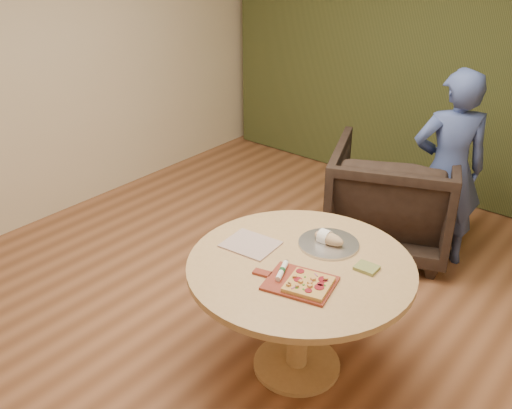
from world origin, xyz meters
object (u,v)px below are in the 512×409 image
object	(u,v)px
cutlery_roll	(282,271)
bread_roll	(328,238)
flatbread_pizza	(309,284)
pedestal_table	(300,284)
person_standing	(448,170)
serving_tray	(329,244)
armchair	(392,193)
pizza_paddle	(298,283)

from	to	relation	value
cutlery_roll	bread_roll	size ratio (longest dim) A/B	0.99
flatbread_pizza	cutlery_roll	world-z (taller)	flatbread_pizza
pedestal_table	person_standing	world-z (taller)	person_standing
pedestal_table	serving_tray	xyz separation A→B (m)	(0.01, 0.26, 0.15)
serving_tray	bread_roll	size ratio (longest dim) A/B	1.84
serving_tray	flatbread_pizza	bearing A→B (deg)	-69.95
cutlery_roll	armchair	distance (m)	1.85
pizza_paddle	person_standing	bearing A→B (deg)	75.41
armchair	person_standing	distance (m)	0.49
serving_tray	cutlery_roll	bearing A→B (deg)	-92.71
serving_tray	armchair	size ratio (longest dim) A/B	0.37
cutlery_roll	bread_roll	xyz separation A→B (m)	(0.01, 0.43, 0.01)
cutlery_roll	armchair	bearing A→B (deg)	75.67
pedestal_table	cutlery_roll	xyz separation A→B (m)	(-0.01, -0.16, 0.17)
flatbread_pizza	armchair	world-z (taller)	armchair
pizza_paddle	serving_tray	size ratio (longest dim) A/B	1.32
armchair	serving_tray	bearing A→B (deg)	78.44
cutlery_roll	serving_tray	bearing A→B (deg)	65.02
pizza_paddle	person_standing	world-z (taller)	person_standing
pedestal_table	serving_tray	world-z (taller)	serving_tray
serving_tray	armchair	xyz separation A→B (m)	(-0.27, 1.38, -0.27)
serving_tray	armchair	distance (m)	1.44
cutlery_roll	person_standing	world-z (taller)	person_standing
pizza_paddle	person_standing	distance (m)	1.88
flatbread_pizza	bread_roll	bearing A→B (deg)	111.06
pizza_paddle	flatbread_pizza	bearing A→B (deg)	-13.67
armchair	person_standing	bearing A→B (deg)	165.87
serving_tray	armchair	world-z (taller)	armchair
person_standing	pedestal_table	bearing A→B (deg)	47.60
pedestal_table	bread_roll	size ratio (longest dim) A/B	6.61
flatbread_pizza	bread_roll	size ratio (longest dim) A/B	1.38
bread_roll	armchair	distance (m)	1.44
cutlery_roll	serving_tray	size ratio (longest dim) A/B	0.54
person_standing	serving_tray	bearing A→B (deg)	47.22
pizza_paddle	armchair	world-z (taller)	armchair
pizza_paddle	bread_roll	world-z (taller)	bread_roll
pizza_paddle	serving_tray	world-z (taller)	serving_tray
flatbread_pizza	pizza_paddle	bearing A→B (deg)	180.00
pedestal_table	bread_roll	world-z (taller)	bread_roll
pizza_paddle	bread_roll	xyz separation A→B (m)	(-0.10, 0.44, 0.04)
serving_tray	person_standing	bearing A→B (deg)	85.06
armchair	bread_roll	bearing A→B (deg)	78.09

